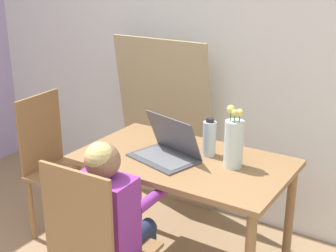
# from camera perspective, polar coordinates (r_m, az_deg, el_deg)

# --- Properties ---
(wall_back) EXTENTS (6.40, 0.05, 2.50)m
(wall_back) POSITION_cam_1_polar(r_m,az_deg,el_deg) (3.21, 7.42, 9.87)
(wall_back) COLOR white
(wall_back) RESTS_ON ground_plane
(dining_table) EXTENTS (1.17, 0.68, 0.75)m
(dining_table) POSITION_cam_1_polar(r_m,az_deg,el_deg) (2.64, 1.89, -5.97)
(dining_table) COLOR olive
(dining_table) RESTS_ON ground_plane
(chair_spare) EXTENTS (0.42, 0.42, 0.96)m
(chair_spare) POSITION_cam_1_polar(r_m,az_deg,el_deg) (3.21, -13.44, -4.73)
(chair_spare) COLOR olive
(chair_spare) RESTS_ON ground_plane
(person_seated) EXTENTS (0.31, 0.43, 1.03)m
(person_seated) POSITION_cam_1_polar(r_m,az_deg,el_deg) (2.29, -6.75, -10.46)
(person_seated) COLOR purple
(person_seated) RESTS_ON ground_plane
(laptop) EXTENTS (0.41, 0.33, 0.24)m
(laptop) POSITION_cam_1_polar(r_m,az_deg,el_deg) (2.58, -0.07, -2.78)
(laptop) COLOR #4C4C51
(laptop) RESTS_ON dining_table
(flower_vase) EXTENTS (0.10, 0.10, 0.34)m
(flower_vase) POSITION_cam_1_polar(r_m,az_deg,el_deg) (2.47, 8.02, -1.92)
(flower_vase) COLOR silver
(flower_vase) RESTS_ON dining_table
(water_bottle) EXTENTS (0.07, 0.07, 0.22)m
(water_bottle) POSITION_cam_1_polar(r_m,az_deg,el_deg) (2.61, 5.07, -1.47)
(water_bottle) COLOR silver
(water_bottle) RESTS_ON dining_table
(cardboard_panel) EXTENTS (0.75, 0.20, 1.29)m
(cardboard_panel) POSITION_cam_1_polar(r_m,az_deg,el_deg) (3.43, -0.37, 0.14)
(cardboard_panel) COLOR tan
(cardboard_panel) RESTS_ON ground_plane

